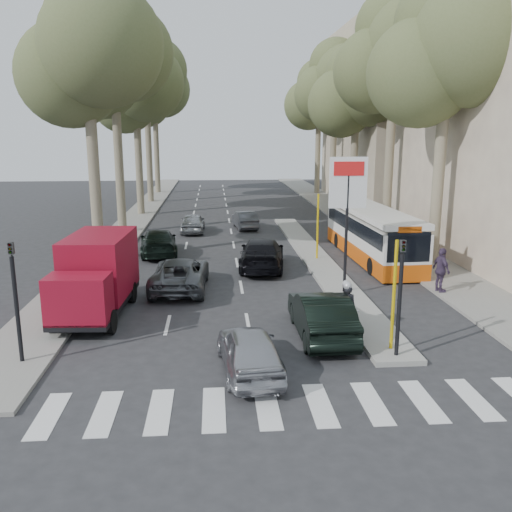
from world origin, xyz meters
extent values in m
plane|color=#28282B|center=(0.00, 0.00, 0.00)|extent=(120.00, 120.00, 0.00)
cube|color=gray|center=(8.60, 25.00, 0.06)|extent=(3.20, 70.00, 0.12)
cube|color=gray|center=(-8.00, 28.00, 0.06)|extent=(2.40, 64.00, 0.12)
cube|color=gray|center=(3.25, 11.00, 0.08)|extent=(1.50, 26.00, 0.16)
cube|color=#B7A88E|center=(15.50, 34.00, 8.00)|extent=(11.00, 20.00, 16.00)
cylinder|color=yellow|center=(3.25, -1.00, 1.75)|extent=(0.10, 0.10, 3.50)
cylinder|color=yellow|center=(3.25, 5.00, 1.75)|extent=(0.10, 0.10, 3.50)
cylinder|color=yellow|center=(3.25, 11.00, 1.75)|extent=(0.10, 0.10, 3.50)
cylinder|color=black|center=(3.25, 5.00, 2.60)|extent=(0.12, 0.12, 5.20)
cube|color=white|center=(3.25, 5.00, 4.60)|extent=(1.50, 0.10, 2.00)
cube|color=red|center=(3.25, 4.94, 5.15)|extent=(1.20, 0.02, 0.55)
cylinder|color=black|center=(3.25, -1.50, 1.60)|extent=(0.12, 0.12, 3.20)
imported|color=black|center=(3.25, -1.50, 3.10)|extent=(0.16, 0.41, 1.00)
cylinder|color=black|center=(-7.60, -1.00, 1.60)|extent=(0.12, 0.12, 3.20)
imported|color=black|center=(-7.60, -1.00, 3.10)|extent=(0.16, 0.41, 1.00)
cylinder|color=#6B604C|center=(-8.00, 12.00, 4.20)|extent=(0.56, 0.56, 8.40)
sphere|color=#505A33|center=(-9.00, 12.60, 9.30)|extent=(5.20, 5.20, 5.20)
sphere|color=#505A33|center=(-7.10, 11.20, 10.50)|extent=(5.80, 5.80, 5.80)
sphere|color=#505A33|center=(-7.80, 13.10, 11.70)|extent=(4.80, 4.80, 4.80)
cylinder|color=#6B604C|center=(-8.10, 20.00, 4.48)|extent=(0.56, 0.56, 8.96)
sphere|color=#505A33|center=(-9.10, 20.60, 9.92)|extent=(5.20, 5.20, 5.20)
sphere|color=#505A33|center=(-7.20, 19.20, 11.20)|extent=(5.80, 5.80, 5.80)
sphere|color=#505A33|center=(-7.90, 21.10, 12.48)|extent=(4.80, 4.80, 4.80)
cylinder|color=#6B604C|center=(-7.90, 28.00, 4.06)|extent=(0.56, 0.56, 8.12)
sphere|color=#505A33|center=(-8.90, 28.60, 8.99)|extent=(5.20, 5.20, 5.20)
sphere|color=#505A33|center=(-7.00, 27.20, 10.15)|extent=(5.80, 5.80, 5.80)
sphere|color=#505A33|center=(-7.70, 29.10, 11.31)|extent=(4.80, 4.80, 4.80)
cylinder|color=#6B604C|center=(-8.00, 36.00, 4.76)|extent=(0.56, 0.56, 9.52)
sphere|color=#505A33|center=(-9.00, 36.60, 10.54)|extent=(5.20, 5.20, 5.20)
sphere|color=#505A33|center=(-7.10, 35.20, 11.90)|extent=(5.80, 5.80, 5.80)
sphere|color=#505A33|center=(-7.80, 37.10, 13.26)|extent=(4.80, 4.80, 4.80)
cylinder|color=#6B604C|center=(-8.10, 44.00, 4.34)|extent=(0.56, 0.56, 8.68)
sphere|color=#505A33|center=(-9.10, 44.60, 9.61)|extent=(5.20, 5.20, 5.20)
sphere|color=#505A33|center=(-7.20, 43.20, 10.85)|extent=(5.80, 5.80, 5.80)
sphere|color=#505A33|center=(-7.90, 45.10, 12.09)|extent=(4.80, 4.80, 4.80)
cylinder|color=#6B604C|center=(9.00, 10.00, 4.20)|extent=(0.56, 0.56, 8.40)
sphere|color=#505A33|center=(8.00, 10.60, 9.30)|extent=(5.20, 5.20, 5.20)
sphere|color=#505A33|center=(9.90, 9.20, 10.50)|extent=(5.80, 5.80, 5.80)
sphere|color=#505A33|center=(9.20, 11.10, 11.70)|extent=(4.80, 4.80, 4.80)
cylinder|color=#6B604C|center=(9.10, 18.00, 4.62)|extent=(0.56, 0.56, 9.24)
sphere|color=#505A33|center=(8.10, 18.60, 10.23)|extent=(5.20, 5.20, 5.20)
sphere|color=#505A33|center=(10.00, 17.20, 11.55)|extent=(5.80, 5.80, 5.80)
sphere|color=#505A33|center=(9.30, 19.10, 12.87)|extent=(4.80, 4.80, 4.80)
cylinder|color=#6B604C|center=(8.90, 26.00, 3.92)|extent=(0.56, 0.56, 7.84)
sphere|color=#505A33|center=(7.90, 26.60, 8.68)|extent=(5.20, 5.20, 5.20)
sphere|color=#505A33|center=(9.80, 25.20, 9.80)|extent=(5.80, 5.80, 5.80)
sphere|color=#505A33|center=(9.10, 27.10, 10.92)|extent=(4.80, 4.80, 4.80)
cylinder|color=#6B604C|center=(9.00, 34.00, 4.48)|extent=(0.56, 0.56, 8.96)
sphere|color=#505A33|center=(8.00, 34.60, 9.92)|extent=(5.20, 5.20, 5.20)
sphere|color=#505A33|center=(9.90, 33.20, 11.20)|extent=(5.80, 5.80, 5.80)
sphere|color=#505A33|center=(9.20, 35.10, 12.48)|extent=(4.80, 4.80, 4.80)
cylinder|color=#6B604C|center=(9.10, 42.00, 4.20)|extent=(0.56, 0.56, 8.40)
sphere|color=#505A33|center=(8.10, 42.60, 9.30)|extent=(5.20, 5.20, 5.20)
sphere|color=#505A33|center=(10.00, 41.20, 10.50)|extent=(5.80, 5.80, 5.80)
sphere|color=#505A33|center=(9.30, 43.10, 11.70)|extent=(4.80, 4.80, 4.80)
imported|color=#A8A9B0|center=(-1.10, -2.00, 0.65)|extent=(1.89, 3.97, 1.31)
imported|color=black|center=(1.41, 0.54, 0.74)|extent=(1.62, 4.53, 1.49)
imported|color=#52555A|center=(-3.50, 6.40, 0.67)|extent=(2.45, 4.94, 1.35)
imported|color=black|center=(0.28, 9.69, 0.74)|extent=(2.68, 5.33, 1.49)
imported|color=#94979B|center=(-3.46, 19.80, 0.64)|extent=(1.60, 3.81, 1.29)
imported|color=#494A50|center=(0.10, 21.05, 0.61)|extent=(1.77, 3.84, 1.22)
imported|color=black|center=(-5.07, 13.23, 0.68)|extent=(2.43, 4.90, 1.37)
cube|color=black|center=(-6.30, 3.17, 0.49)|extent=(2.29, 5.50, 0.22)
cylinder|color=black|center=(-7.30, 1.43, 0.40)|extent=(0.32, 0.82, 0.81)
cylinder|color=black|center=(-5.51, 1.33, 0.40)|extent=(0.32, 0.82, 0.81)
cylinder|color=black|center=(-7.10, 4.84, 0.40)|extent=(0.32, 0.82, 0.81)
cylinder|color=black|center=(-5.31, 4.74, 0.40)|extent=(0.32, 0.82, 0.81)
cube|color=maroon|center=(-6.42, 1.11, 1.30)|extent=(2.05, 1.37, 1.53)
cube|color=black|center=(-6.45, 0.53, 1.48)|extent=(1.80, 0.18, 0.81)
cube|color=maroon|center=(-6.26, 3.89, 1.75)|extent=(2.28, 3.89, 2.25)
cube|color=#CE4F0B|center=(6.20, 11.36, 0.48)|extent=(2.51, 10.19, 0.79)
cube|color=silver|center=(6.20, 11.36, 1.54)|extent=(2.51, 10.19, 1.32)
cube|color=black|center=(6.20, 11.36, 1.81)|extent=(2.52, 9.79, 0.75)
cube|color=silver|center=(6.20, 11.36, 2.51)|extent=(2.51, 10.19, 0.26)
cube|color=black|center=(6.36, 6.33, 1.67)|extent=(1.94, 0.12, 1.32)
cube|color=#CE4F0B|center=(6.36, 6.33, 2.45)|extent=(1.06, 0.09, 0.28)
cylinder|color=black|center=(5.32, 8.09, 0.40)|extent=(0.27, 0.85, 0.85)
cylinder|color=black|center=(7.28, 8.15, 0.40)|extent=(0.27, 0.85, 0.85)
cylinder|color=black|center=(5.13, 14.37, 0.40)|extent=(0.27, 0.85, 0.85)
cylinder|color=black|center=(7.09, 14.43, 0.40)|extent=(0.27, 0.85, 0.85)
cylinder|color=black|center=(2.20, -0.04, 0.31)|extent=(0.17, 0.63, 0.63)
cylinder|color=black|center=(2.37, 1.43, 0.31)|extent=(0.17, 0.63, 0.63)
cylinder|color=silver|center=(2.21, 0.03, 0.69)|extent=(0.11, 0.40, 0.79)
cube|color=black|center=(2.29, 0.74, 0.44)|extent=(0.30, 0.76, 0.29)
cube|color=black|center=(2.27, 0.55, 0.71)|extent=(0.35, 0.47, 0.22)
cube|color=black|center=(2.33, 1.04, 0.65)|extent=(0.35, 0.67, 0.12)
cylinder|color=silver|center=(2.21, 0.09, 1.00)|extent=(0.61, 0.11, 0.04)
imported|color=black|center=(2.29, 0.74, 0.87)|extent=(0.64, 0.46, 1.65)
imported|color=black|center=(2.34, 1.13, 0.82)|extent=(0.80, 0.51, 1.54)
sphere|color=#B2B2B7|center=(2.29, 0.69, 1.65)|extent=(0.27, 0.27, 0.27)
sphere|color=#B2B2B7|center=(2.34, 1.10, 1.59)|extent=(0.27, 0.27, 0.27)
imported|color=#483752|center=(7.20, 4.78, 1.04)|extent=(0.72, 1.15, 1.84)
imported|color=brown|center=(7.20, 7.49, 1.08)|extent=(1.26, 0.59, 1.92)
camera|label=1|loc=(-2.01, -15.98, 6.55)|focal=38.00mm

